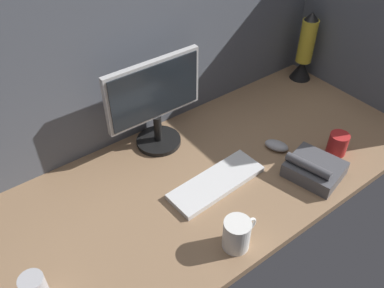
# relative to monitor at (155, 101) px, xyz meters

# --- Properties ---
(ground_plane) EXTENTS (1.80, 0.80, 0.03)m
(ground_plane) POSITION_rel_monitor_xyz_m (0.07, -0.25, -0.22)
(ground_plane) COLOR #8C6B4C
(cubicle_wall_back) EXTENTS (1.80, 0.05, 0.66)m
(cubicle_wall_back) POSITION_rel_monitor_xyz_m (0.07, 0.12, 0.13)
(cubicle_wall_back) COLOR #565B66
(cubicle_wall_back) RESTS_ON ground_plane
(cubicle_wall_side) EXTENTS (0.05, 0.80, 0.66)m
(cubicle_wall_side) POSITION_rel_monitor_xyz_m (0.94, -0.25, 0.13)
(cubicle_wall_side) COLOR #565B66
(cubicle_wall_side) RESTS_ON ground_plane
(monitor) EXTENTS (0.40, 0.18, 0.37)m
(monitor) POSITION_rel_monitor_xyz_m (0.00, 0.00, 0.00)
(monitor) COLOR black
(monitor) RESTS_ON ground_plane
(keyboard) EXTENTS (0.38, 0.15, 0.02)m
(keyboard) POSITION_rel_monitor_xyz_m (0.04, -0.33, -0.19)
(keyboard) COLOR silver
(keyboard) RESTS_ON ground_plane
(mouse) EXTENTS (0.09, 0.11, 0.03)m
(mouse) POSITION_rel_monitor_xyz_m (0.36, -0.32, -0.19)
(mouse) COLOR #99999E
(mouse) RESTS_ON ground_plane
(mug_red_plastic) EXTENTS (0.08, 0.08, 0.09)m
(mug_red_plastic) POSITION_rel_monitor_xyz_m (0.53, -0.48, -0.16)
(mug_red_plastic) COLOR red
(mug_red_plastic) RESTS_ON ground_plane
(mug_ceramic_white) EXTENTS (0.12, 0.09, 0.11)m
(mug_ceramic_white) POSITION_rel_monitor_xyz_m (-0.08, -0.57, -0.15)
(mug_ceramic_white) COLOR white
(mug_ceramic_white) RESTS_ON ground_plane
(lava_lamp) EXTENTS (0.10, 0.10, 0.34)m
(lava_lamp) POSITION_rel_monitor_xyz_m (0.84, -0.01, -0.06)
(lava_lamp) COLOR black
(lava_lamp) RESTS_ON ground_plane
(desk_phone) EXTENTS (0.21, 0.22, 0.09)m
(desk_phone) POSITION_rel_monitor_xyz_m (0.36, -0.51, -0.17)
(desk_phone) COLOR #4C4C51
(desk_phone) RESTS_ON ground_plane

